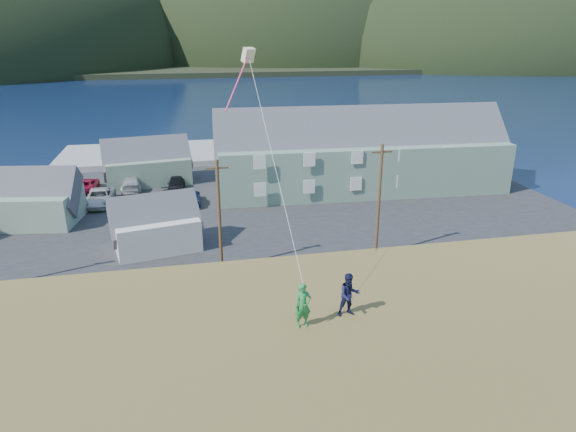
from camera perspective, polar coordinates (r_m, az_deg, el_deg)
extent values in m
plane|color=#0A1638|center=(37.66, -7.14, -7.01)|extent=(900.00, 900.00, 0.00)
cube|color=#4C3D19|center=(35.86, -6.85, -8.36)|extent=(110.00, 8.00, 0.10)
cube|color=#28282B|center=(53.35, -8.77, 1.19)|extent=(72.00, 36.00, 0.12)
cube|color=gray|center=(75.48, -14.47, 6.62)|extent=(26.00, 14.00, 0.90)
cube|color=black|center=(363.92, -12.00, 16.93)|extent=(900.00, 320.00, 2.00)
ellipsoid|color=black|center=(334.37, -15.53, 16.61)|extent=(200.00, 180.00, 100.00)
ellipsoid|color=black|center=(331.88, 0.78, 17.27)|extent=(230.00, 207.00, 142.60)
ellipsoid|color=black|center=(354.41, 19.96, 16.31)|extent=(280.00, 252.00, 134.40)
cube|color=slate|center=(57.95, 8.01, 5.58)|extent=(31.89, 10.41, 5.40)
cube|color=#47474C|center=(57.08, 8.21, 9.61)|extent=(32.38, 10.26, 8.83)
cube|color=gray|center=(52.87, -26.75, 0.83)|extent=(9.14, 6.83, 2.97)
cube|color=#47474C|center=(52.26, -27.12, 3.14)|extent=(9.61, 6.76, 5.42)
cube|color=silver|center=(43.23, -14.43, -1.82)|extent=(7.31, 5.88, 2.60)
cube|color=#47474C|center=(42.57, -14.65, 0.62)|extent=(7.80, 5.97, 4.62)
cube|color=slate|center=(62.34, -15.31, 4.93)|extent=(10.09, 6.97, 2.99)
cube|color=#47474C|center=(61.81, -15.51, 7.02)|extent=(10.58, 7.01, 5.58)
cylinder|color=#47331E|center=(37.33, -7.63, -0.06)|extent=(0.24, 0.24, 8.39)
cylinder|color=#47331E|center=(39.88, 10.05, 1.56)|extent=(0.24, 0.24, 8.98)
imported|color=#AFAFAF|center=(60.05, -16.93, 3.51)|extent=(2.22, 5.43, 1.57)
imported|color=navy|center=(53.63, -10.66, 2.09)|extent=(1.94, 4.46, 1.50)
imported|color=maroon|center=(61.49, -21.45, 3.26)|extent=(2.30, 4.94, 1.37)
imported|color=slate|center=(61.71, -26.48, 2.61)|extent=(1.91, 4.40, 1.41)
imported|color=black|center=(58.69, -12.32, 3.52)|extent=(2.07, 4.55, 1.51)
imported|color=silver|center=(55.91, -20.19, 1.96)|extent=(2.72, 5.70, 1.57)
imported|color=black|center=(53.90, -13.03, 1.91)|extent=(1.98, 4.63, 1.33)
imported|color=#227C3A|center=(17.92, 1.67, -9.91)|extent=(0.64, 0.46, 1.64)
imported|color=#15173A|center=(18.71, 6.81, -8.69)|extent=(0.81, 0.64, 1.64)
cube|color=beige|center=(21.03, -4.44, 17.40)|extent=(0.60, 0.59, 0.60)
cylinder|color=#E73D73|center=(19.77, -5.65, 14.60)|extent=(0.06, 0.06, 3.31)
cylinder|color=white|center=(18.80, -1.59, 6.07)|extent=(0.02, 0.02, 9.23)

